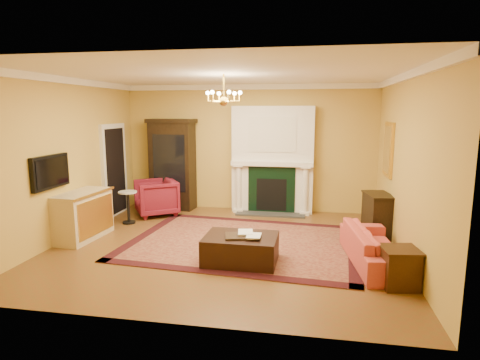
% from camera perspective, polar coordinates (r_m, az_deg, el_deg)
% --- Properties ---
extents(floor, '(6.00, 5.50, 0.02)m').
position_cam_1_polar(floor, '(7.33, -2.18, -9.31)').
color(floor, brown).
rests_on(floor, ground).
extents(ceiling, '(6.00, 5.50, 0.02)m').
position_cam_1_polar(ceiling, '(6.95, -2.35, 14.91)').
color(ceiling, white).
rests_on(ceiling, wall_back).
extents(wall_back, '(6.00, 0.02, 3.00)m').
position_cam_1_polar(wall_back, '(9.68, 1.22, 4.54)').
color(wall_back, gold).
rests_on(wall_back, floor).
extents(wall_front, '(6.00, 0.02, 3.00)m').
position_cam_1_polar(wall_front, '(4.36, -9.98, -2.14)').
color(wall_front, gold).
rests_on(wall_front, floor).
extents(wall_left, '(0.02, 5.50, 3.00)m').
position_cam_1_polar(wall_left, '(8.17, -23.39, 2.75)').
color(wall_left, gold).
rests_on(wall_left, floor).
extents(wall_right, '(0.02, 5.50, 3.00)m').
position_cam_1_polar(wall_right, '(7.00, 22.61, 1.74)').
color(wall_right, gold).
rests_on(wall_right, floor).
extents(fireplace, '(1.90, 0.70, 2.50)m').
position_cam_1_polar(fireplace, '(9.46, 4.64, 2.52)').
color(fireplace, silver).
rests_on(fireplace, wall_back).
extents(crown_molding, '(6.00, 5.50, 0.12)m').
position_cam_1_polar(crown_molding, '(7.88, -0.81, 13.81)').
color(crown_molding, white).
rests_on(crown_molding, ceiling).
extents(doorway, '(0.08, 1.05, 2.10)m').
position_cam_1_polar(doorway, '(9.65, -17.42, 1.35)').
color(doorway, silver).
rests_on(doorway, wall_left).
extents(tv_panel, '(0.09, 0.95, 0.58)m').
position_cam_1_polar(tv_panel, '(7.66, -25.36, 1.05)').
color(tv_panel, black).
rests_on(tv_panel, wall_left).
extents(gilt_mirror, '(0.06, 0.76, 1.05)m').
position_cam_1_polar(gilt_mirror, '(8.34, 20.34, 4.11)').
color(gilt_mirror, gold).
rests_on(gilt_mirror, wall_right).
extents(chandelier, '(0.63, 0.55, 0.53)m').
position_cam_1_polar(chandelier, '(6.93, -2.32, 11.60)').
color(chandelier, gold).
rests_on(chandelier, ceiling).
extents(oriental_rug, '(4.35, 3.41, 0.02)m').
position_cam_1_polar(oriental_rug, '(7.45, 0.48, -8.85)').
color(oriental_rug, '#4E1110').
rests_on(oriental_rug, floor).
extents(china_cabinet, '(1.09, 0.57, 2.10)m').
position_cam_1_polar(china_cabinet, '(9.92, -9.57, 1.93)').
color(china_cabinet, black).
rests_on(china_cabinet, floor).
extents(wingback_armchair, '(1.17, 1.19, 0.91)m').
position_cam_1_polar(wingback_armchair, '(9.46, -11.85, -2.21)').
color(wingback_armchair, maroon).
rests_on(wingback_armchair, floor).
extents(pedestal_table, '(0.39, 0.39, 0.70)m').
position_cam_1_polar(pedestal_table, '(8.91, -15.62, -3.42)').
color(pedestal_table, black).
rests_on(pedestal_table, floor).
extents(commode, '(0.65, 1.24, 0.90)m').
position_cam_1_polar(commode, '(8.14, -21.53, -4.70)').
color(commode, beige).
rests_on(commode, floor).
extents(coral_sofa, '(0.79, 1.98, 0.75)m').
position_cam_1_polar(coral_sofa, '(6.71, 18.80, -8.20)').
color(coral_sofa, '#BB3E3B').
rests_on(coral_sofa, floor).
extents(end_table, '(0.51, 0.51, 0.52)m').
position_cam_1_polar(end_table, '(6.02, 21.70, -11.63)').
color(end_table, '#311B0D').
rests_on(end_table, floor).
extents(console_table, '(0.53, 0.78, 0.80)m').
position_cam_1_polar(console_table, '(8.15, 18.98, -4.86)').
color(console_table, black).
rests_on(console_table, floor).
extents(leather_ottoman, '(1.15, 0.84, 0.42)m').
position_cam_1_polar(leather_ottoman, '(6.46, 0.12, -9.75)').
color(leather_ottoman, black).
rests_on(leather_ottoman, oriental_rug).
extents(ottoman_tray, '(0.54, 0.46, 0.03)m').
position_cam_1_polar(ottoman_tray, '(6.33, 0.05, -7.98)').
color(ottoman_tray, black).
rests_on(ottoman_tray, leather_ottoman).
extents(book_a, '(0.23, 0.07, 0.31)m').
position_cam_1_polar(book_a, '(6.38, -0.28, -6.24)').
color(book_a, gray).
rests_on(book_a, ottoman_tray).
extents(book_b, '(0.22, 0.03, 0.30)m').
position_cam_1_polar(book_b, '(6.23, 0.96, -6.69)').
color(book_b, gray).
rests_on(book_b, ottoman_tray).
extents(topiary_left, '(0.14, 0.14, 0.38)m').
position_cam_1_polar(topiary_left, '(9.49, 0.12, 4.07)').
color(topiary_left, gray).
rests_on(topiary_left, fireplace).
extents(topiary_right, '(0.14, 0.14, 0.38)m').
position_cam_1_polar(topiary_right, '(9.35, 8.69, 3.88)').
color(topiary_right, gray).
rests_on(topiary_right, fireplace).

